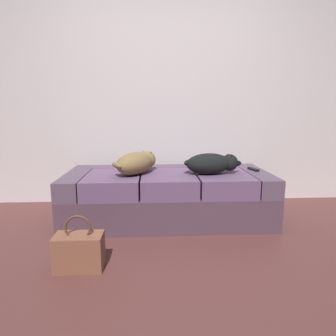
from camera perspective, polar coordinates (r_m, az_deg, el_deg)
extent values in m
plane|color=brown|center=(2.01, 1.61, -20.29)|extent=(10.00, 10.00, 0.00)
cube|color=silver|center=(3.46, -0.66, 16.74)|extent=(6.40, 0.10, 2.80)
cube|color=#54394A|center=(2.91, -0.05, -7.00)|extent=(1.95, 0.87, 0.30)
cube|color=#5C485D|center=(2.94, -17.32, -2.58)|extent=(0.20, 0.87, 0.17)
cube|color=#5C485D|center=(3.02, 16.71, -2.18)|extent=(0.20, 0.87, 0.17)
cube|color=#5C485D|center=(3.18, -0.37, -1.10)|extent=(1.55, 0.20, 0.17)
cube|color=#694B6F|center=(2.77, -10.64, -3.05)|extent=(0.50, 0.66, 0.17)
cube|color=#694B6F|center=(2.75, 0.06, -2.96)|extent=(0.50, 0.66, 0.17)
cube|color=#694B6F|center=(2.83, 10.55, -2.78)|extent=(0.50, 0.66, 0.17)
ellipsoid|color=olive|center=(2.73, -6.50, 0.90)|extent=(0.45, 0.52, 0.21)
sphere|color=olive|center=(2.91, -4.08, 1.63)|extent=(0.17, 0.17, 0.17)
ellipsoid|color=brown|center=(2.97, -3.28, 1.65)|extent=(0.10, 0.12, 0.06)
cone|color=brown|center=(2.92, -4.86, 2.92)|extent=(0.04, 0.04, 0.05)
cone|color=brown|center=(2.87, -3.32, 2.80)|extent=(0.04, 0.04, 0.05)
ellipsoid|color=olive|center=(2.60, -9.99, 0.54)|extent=(0.13, 0.18, 0.05)
ellipsoid|color=black|center=(2.75, 7.95, 0.83)|extent=(0.45, 0.29, 0.20)
sphere|color=black|center=(2.82, 11.89, 1.04)|extent=(0.16, 0.16, 0.16)
ellipsoid|color=black|center=(2.85, 13.23, 0.89)|extent=(0.10, 0.07, 0.06)
cone|color=black|center=(2.85, 11.61, 2.38)|extent=(0.04, 0.04, 0.05)
cone|color=black|center=(2.77, 12.27, 2.11)|extent=(0.04, 0.04, 0.05)
ellipsoid|color=black|center=(2.75, 3.82, 1.09)|extent=(0.11, 0.17, 0.05)
cube|color=black|center=(3.04, 16.31, -0.23)|extent=(0.08, 0.16, 0.02)
cube|color=brown|center=(2.12, -16.95, -15.36)|extent=(0.32, 0.18, 0.24)
torus|color=brown|center=(2.06, -17.21, -11.09)|extent=(0.18, 0.02, 0.18)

